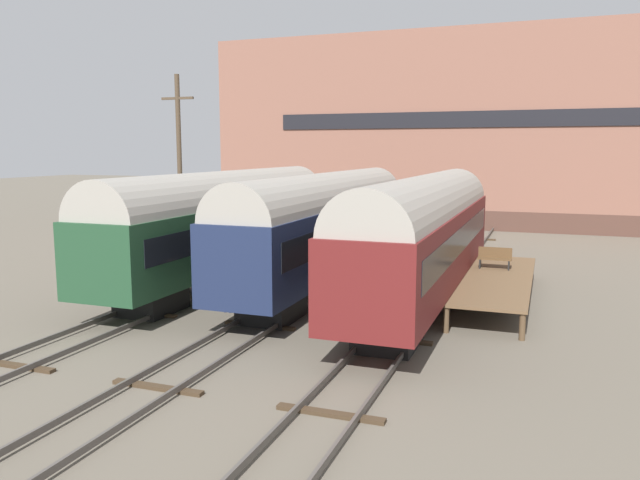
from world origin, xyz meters
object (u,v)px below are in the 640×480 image
at_px(bench, 495,257).
at_px(utility_pole, 180,170).
at_px(train_car_navy, 325,222).
at_px(train_car_green, 226,219).
at_px(person_worker, 227,283).
at_px(train_car_maroon, 425,231).

bearing_deg(bench, utility_pole, 179.88).
relative_size(train_car_navy, bench, 12.38).
relative_size(train_car_green, train_car_navy, 1.03).
relative_size(bench, person_worker, 0.75).
relative_size(person_worker, utility_pole, 0.19).
xyz_separation_m(train_car_green, person_worker, (2.71, -4.92, -1.76)).
relative_size(train_car_maroon, bench, 12.63).
height_order(train_car_maroon, person_worker, train_car_maroon).
bearing_deg(train_car_navy, train_car_green, -174.59).
distance_m(train_car_green, bench, 12.05).
distance_m(train_car_maroon, bench, 4.31).
bearing_deg(utility_pole, person_worker, -47.83).
xyz_separation_m(person_worker, utility_pole, (-6.51, 7.19, 3.90)).
height_order(train_car_navy, bench, train_car_navy).
relative_size(train_car_green, utility_pole, 1.84).
bearing_deg(utility_pole, bench, -0.12).
distance_m(train_car_navy, utility_pole, 8.92).
bearing_deg(train_car_green, utility_pole, 149.15).
xyz_separation_m(bench, person_worker, (-9.05, -7.16, -0.34)).
bearing_deg(train_car_navy, utility_pole, 167.79).
distance_m(train_car_navy, train_car_maroon, 4.88).
bearing_deg(bench, person_worker, -141.64).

